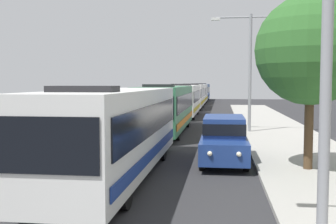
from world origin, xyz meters
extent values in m
cube|color=silver|center=(-1.30, 9.83, 1.70)|extent=(2.50, 11.73, 2.70)
cube|color=black|center=(-0.03, 9.83, 2.05)|extent=(0.04, 10.79, 1.00)
cube|color=black|center=(-2.57, 9.83, 2.05)|extent=(0.04, 10.79, 1.00)
cube|color=black|center=(-1.30, 3.95, 2.00)|extent=(2.30, 0.04, 1.20)
cube|color=navy|center=(-0.02, 9.83, 0.90)|extent=(0.03, 11.14, 0.36)
cube|color=black|center=(-1.30, 6.31, 3.13)|extent=(1.75, 0.90, 0.16)
cylinder|color=black|center=(-0.20, 6.19, 0.50)|extent=(0.28, 1.00, 1.00)
cylinder|color=black|center=(-2.40, 6.19, 0.50)|extent=(0.28, 1.00, 1.00)
cylinder|color=black|center=(-0.20, 13.05, 0.50)|extent=(0.28, 1.00, 1.00)
cylinder|color=black|center=(-2.40, 13.05, 0.50)|extent=(0.28, 1.00, 1.00)
cube|color=#33724C|center=(-1.30, 22.79, 1.70)|extent=(2.50, 11.89, 2.70)
cube|color=black|center=(-0.03, 22.79, 2.05)|extent=(0.04, 10.94, 1.00)
cube|color=black|center=(-2.57, 22.79, 2.05)|extent=(0.04, 10.94, 1.00)
cube|color=black|center=(-1.30, 16.82, 2.00)|extent=(2.30, 0.04, 1.20)
cube|color=orange|center=(-0.02, 22.79, 0.90)|extent=(0.03, 11.30, 0.36)
cube|color=black|center=(-1.30, 19.22, 3.13)|extent=(1.75, 0.90, 0.16)
cylinder|color=black|center=(-0.20, 19.10, 0.50)|extent=(0.28, 1.00, 1.00)
cylinder|color=black|center=(-2.40, 19.10, 0.50)|extent=(0.28, 1.00, 1.00)
cylinder|color=black|center=(-0.20, 26.06, 0.50)|extent=(0.28, 1.00, 1.00)
cylinder|color=black|center=(-2.40, 26.06, 0.50)|extent=(0.28, 1.00, 1.00)
cube|color=silver|center=(-1.30, 35.54, 1.70)|extent=(2.50, 10.56, 2.70)
cube|color=black|center=(-0.03, 35.54, 2.05)|extent=(0.04, 9.71, 1.00)
cube|color=black|center=(-2.57, 35.54, 2.05)|extent=(0.04, 9.71, 1.00)
cube|color=black|center=(-1.30, 30.24, 2.00)|extent=(2.30, 0.04, 1.20)
cube|color=gold|center=(-0.02, 35.54, 0.90)|extent=(0.03, 10.03, 0.36)
cube|color=black|center=(-1.30, 32.37, 3.13)|extent=(1.75, 0.90, 0.16)
cylinder|color=black|center=(-0.20, 32.26, 0.50)|extent=(0.28, 1.00, 1.00)
cylinder|color=black|center=(-2.40, 32.26, 0.50)|extent=(0.28, 1.00, 1.00)
cylinder|color=black|center=(-0.20, 38.44, 0.50)|extent=(0.28, 1.00, 1.00)
cylinder|color=black|center=(-2.40, 38.44, 0.50)|extent=(0.28, 1.00, 1.00)
cube|color=silver|center=(-1.30, 47.99, 1.70)|extent=(2.50, 11.58, 2.70)
cube|color=black|center=(-0.03, 47.99, 2.05)|extent=(0.04, 10.65, 1.00)
cube|color=black|center=(-2.57, 47.99, 2.05)|extent=(0.04, 10.65, 1.00)
cube|color=black|center=(-1.30, 42.18, 2.00)|extent=(2.30, 0.04, 1.20)
cube|color=gold|center=(-0.02, 47.99, 0.90)|extent=(0.03, 11.00, 0.36)
cube|color=black|center=(-1.30, 44.51, 3.13)|extent=(1.75, 0.90, 0.16)
cylinder|color=black|center=(-0.20, 44.40, 0.50)|extent=(0.28, 1.00, 1.00)
cylinder|color=black|center=(-2.40, 44.40, 0.50)|extent=(0.28, 1.00, 1.00)
cylinder|color=black|center=(-0.20, 51.17, 0.50)|extent=(0.28, 1.00, 1.00)
cylinder|color=black|center=(-2.40, 51.17, 0.50)|extent=(0.28, 1.00, 1.00)
cube|color=silver|center=(-1.30, 60.59, 1.70)|extent=(2.50, 11.33, 2.70)
cube|color=black|center=(-0.03, 60.59, 2.05)|extent=(0.04, 10.42, 1.00)
cube|color=black|center=(-2.57, 60.59, 2.05)|extent=(0.04, 10.42, 1.00)
cube|color=black|center=(-1.30, 54.90, 2.00)|extent=(2.30, 0.04, 1.20)
cube|color=gold|center=(-0.02, 60.59, 0.90)|extent=(0.03, 10.76, 0.36)
cube|color=black|center=(-1.30, 57.19, 3.13)|extent=(1.75, 0.90, 0.16)
cylinder|color=black|center=(-0.20, 57.07, 0.50)|extent=(0.28, 1.00, 1.00)
cylinder|color=black|center=(-2.40, 57.07, 0.50)|extent=(0.28, 1.00, 1.00)
cylinder|color=black|center=(-0.20, 63.70, 0.50)|extent=(0.28, 1.00, 1.00)
cylinder|color=black|center=(-2.40, 63.70, 0.50)|extent=(0.28, 1.00, 1.00)
cube|color=#284C8C|center=(-1.30, 73.05, 1.70)|extent=(2.50, 11.92, 2.70)
cube|color=black|center=(-0.03, 73.05, 2.05)|extent=(0.04, 10.97, 1.00)
cube|color=black|center=(-2.57, 73.05, 2.05)|extent=(0.04, 10.97, 1.00)
cube|color=black|center=(-1.30, 67.07, 2.00)|extent=(2.30, 0.04, 1.20)
cube|color=navy|center=(-0.02, 73.05, 0.90)|extent=(0.03, 11.33, 0.36)
cube|color=black|center=(-1.30, 69.47, 3.13)|extent=(1.75, 0.90, 0.16)
cylinder|color=black|center=(-0.20, 69.36, 0.50)|extent=(0.28, 1.00, 1.00)
cylinder|color=black|center=(-2.40, 69.36, 0.50)|extent=(0.28, 1.00, 1.00)
cylinder|color=black|center=(-0.20, 76.33, 0.50)|extent=(0.28, 1.00, 1.00)
cylinder|color=black|center=(-2.40, 76.33, 0.50)|extent=(0.28, 1.00, 1.00)
cube|color=navy|center=(2.40, 12.84, 0.70)|extent=(1.84, 5.00, 0.80)
cube|color=navy|center=(2.40, 12.99, 1.50)|extent=(1.62, 2.90, 0.80)
cube|color=black|center=(2.40, 12.99, 1.50)|extent=(1.66, 3.00, 0.44)
sphere|color=#F9EFCC|center=(1.89, 10.32, 0.80)|extent=(0.18, 0.18, 0.18)
sphere|color=#F9EFCC|center=(2.91, 10.32, 0.80)|extent=(0.18, 0.18, 0.18)
cylinder|color=black|center=(1.58, 11.29, 0.35)|extent=(0.22, 0.70, 0.70)
cylinder|color=black|center=(3.22, 11.29, 0.35)|extent=(0.22, 0.70, 0.70)
cylinder|color=black|center=(1.58, 14.39, 0.35)|extent=(0.22, 0.70, 0.70)
cylinder|color=black|center=(3.22, 14.39, 0.35)|extent=(0.22, 0.70, 0.70)
cylinder|color=gray|center=(4.10, 3.54, 4.34)|extent=(0.20, 0.20, 8.38)
cylinder|color=gray|center=(4.10, 22.81, 3.91)|extent=(0.20, 0.20, 7.52)
cylinder|color=gray|center=(2.98, 22.81, 7.47)|extent=(2.23, 0.10, 0.10)
cube|color=silver|center=(1.87, 22.81, 7.39)|extent=(0.56, 0.28, 0.16)
cylinder|color=gray|center=(5.22, 22.81, 7.47)|extent=(2.23, 0.10, 0.10)
cube|color=silver|center=(6.33, 22.81, 7.39)|extent=(0.56, 0.28, 0.16)
cylinder|color=#4C3823|center=(5.44, 11.32, 1.51)|extent=(0.32, 0.32, 2.73)
sphere|color=#2D6028|center=(5.44, 11.32, 4.46)|extent=(3.97, 3.97, 3.97)
camera|label=1|loc=(2.27, -3.94, 3.28)|focal=43.56mm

